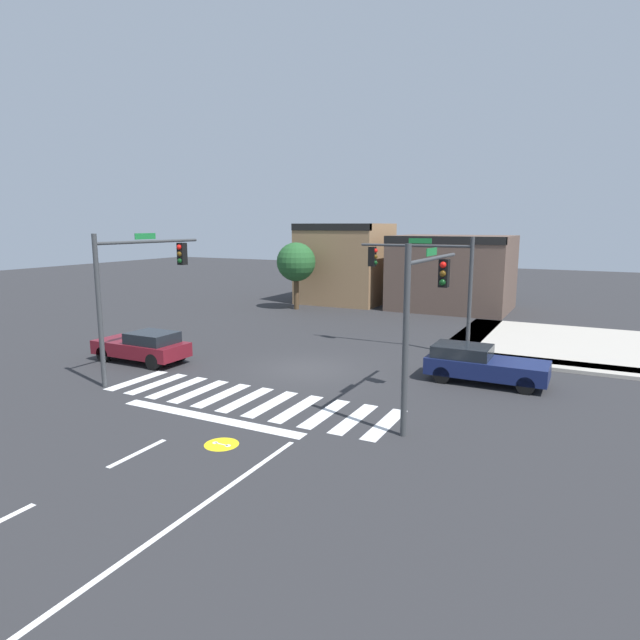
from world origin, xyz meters
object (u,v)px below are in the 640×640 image
traffic_signal_southwest (140,276)px  car_navy (481,364)px  traffic_signal_southeast (426,299)px  traffic_signal_northeast (425,272)px  roadside_tree (296,262)px  car_maroon (143,346)px

traffic_signal_southwest → car_navy: traffic_signal_southwest is taller
traffic_signal_southeast → traffic_signal_northeast: traffic_signal_southeast is taller
traffic_signal_southwest → traffic_signal_southeast: 11.49m
roadside_tree → traffic_signal_southwest: bearing=-80.6°
traffic_signal_northeast → roadside_tree: size_ratio=1.14×
traffic_signal_northeast → car_navy: 6.19m
car_navy → roadside_tree: 20.05m
traffic_signal_northeast → roadside_tree: traffic_signal_northeast is taller
car_maroon → roadside_tree: size_ratio=0.90×
traffic_signal_southeast → car_maroon: (-12.92, 1.00, -3.04)m
roadside_tree → traffic_signal_northeast: bearing=-35.9°
roadside_tree → car_navy: bearing=-39.4°
traffic_signal_southwest → roadside_tree: bearing=9.4°
traffic_signal_southwest → traffic_signal_southeast: (11.49, 0.38, -0.24)m
traffic_signal_northeast → car_navy: bearing=131.0°
car_navy → roadside_tree: bearing=140.6°
traffic_signal_southwest → traffic_signal_northeast: 12.71m
car_maroon → roadside_tree: bearing=-84.8°
traffic_signal_southwest → car_navy: (12.43, 5.02, -3.28)m
traffic_signal_southeast → roadside_tree: 22.49m
roadside_tree → traffic_signal_southeast: bearing=-50.1°
traffic_signal_northeast → roadside_tree: bearing=-35.9°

